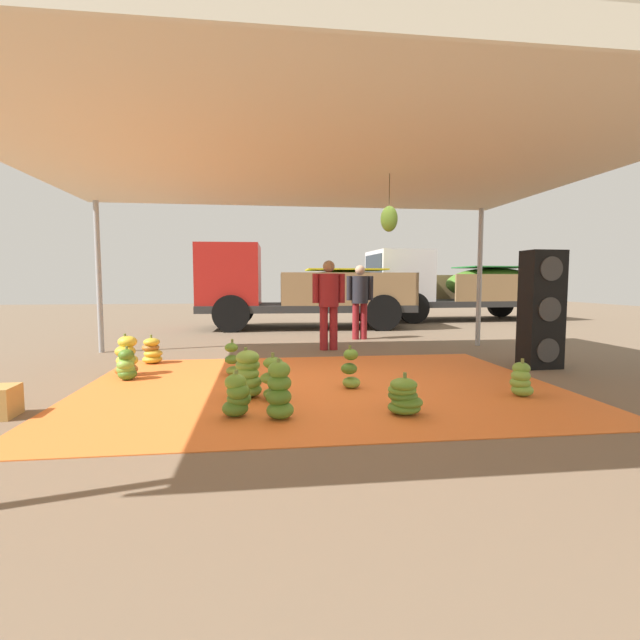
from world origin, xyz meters
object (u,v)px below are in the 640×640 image
at_px(banana_bunch_2, 126,365).
at_px(cargo_truck_main, 296,288).
at_px(cargo_truck_far, 456,285).
at_px(banana_bunch_5, 152,351).
at_px(worker_1, 329,298).
at_px(banana_bunch_7, 126,357).
at_px(speaker_stack, 541,310).
at_px(banana_bunch_10, 521,380).
at_px(banana_bunch_8, 247,375).
at_px(banana_bunch_3, 237,396).
at_px(banana_bunch_9, 279,392).
at_px(banana_bunch_0, 350,370).
at_px(banana_bunch_4, 273,380).
at_px(banana_bunch_6, 233,361).
at_px(banana_bunch_1, 404,397).
at_px(worker_0, 360,296).

xyz_separation_m(banana_bunch_2, cargo_truck_main, (2.84, 6.85, 0.97)).
xyz_separation_m(banana_bunch_2, cargo_truck_far, (8.62, 8.89, 1.01)).
xyz_separation_m(banana_bunch_5, worker_1, (3.11, 1.16, 0.83)).
xyz_separation_m(banana_bunch_7, worker_1, (3.24, 2.11, 0.76)).
distance_m(banana_bunch_2, speaker_stack, 6.22).
distance_m(banana_bunch_5, cargo_truck_far, 11.51).
xyz_separation_m(banana_bunch_2, speaker_stack, (6.18, 0.15, 0.71)).
relative_size(banana_bunch_10, cargo_truck_far, 0.07).
relative_size(banana_bunch_2, banana_bunch_8, 0.79).
xyz_separation_m(banana_bunch_3, banana_bunch_9, (0.42, -0.11, 0.06)).
distance_m(banana_bunch_0, speaker_stack, 3.46).
distance_m(banana_bunch_8, banana_bunch_10, 3.21).
bearing_deg(banana_bunch_2, banana_bunch_9, -45.30).
bearing_deg(cargo_truck_far, banana_bunch_3, -123.00).
relative_size(banana_bunch_4, banana_bunch_6, 1.03).
height_order(banana_bunch_8, worker_1, worker_1).
relative_size(banana_bunch_4, banana_bunch_10, 1.23).
relative_size(banana_bunch_6, banana_bunch_9, 0.88).
relative_size(banana_bunch_1, cargo_truck_far, 0.07).
height_order(cargo_truck_main, worker_1, cargo_truck_main).
height_order(banana_bunch_0, banana_bunch_4, banana_bunch_0).
bearing_deg(banana_bunch_3, banana_bunch_1, -4.19).
height_order(banana_bunch_1, speaker_stack, speaker_stack).
height_order(banana_bunch_8, worker_0, worker_0).
relative_size(banana_bunch_3, banana_bunch_7, 0.78).
bearing_deg(worker_1, banana_bunch_2, -142.44).
bearing_deg(banana_bunch_0, cargo_truck_far, 59.86).
height_order(banana_bunch_1, banana_bunch_8, banana_bunch_8).
height_order(banana_bunch_0, banana_bunch_1, banana_bunch_0).
relative_size(banana_bunch_10, cargo_truck_main, 0.07).
bearing_deg(banana_bunch_10, banana_bunch_7, 159.83).
relative_size(worker_1, speaker_stack, 0.96).
xyz_separation_m(banana_bunch_2, banana_bunch_4, (1.97, -1.31, 0.02)).
height_order(banana_bunch_6, speaker_stack, speaker_stack).
relative_size(banana_bunch_0, banana_bunch_2, 1.19).
distance_m(banana_bunch_0, banana_bunch_3, 1.71).
relative_size(banana_bunch_3, worker_1, 0.27).
bearing_deg(banana_bunch_9, cargo_truck_main, 84.67).
bearing_deg(banana_bunch_8, banana_bunch_6, 101.24).
bearing_deg(banana_bunch_1, banana_bunch_6, 130.79).
height_order(banana_bunch_0, speaker_stack, speaker_stack).
bearing_deg(banana_bunch_6, banana_bunch_1, -49.21).
bearing_deg(banana_bunch_5, banana_bunch_4, -53.24).
xyz_separation_m(banana_bunch_3, banana_bunch_4, (0.37, 0.61, 0.02)).
distance_m(banana_bunch_4, banana_bunch_5, 3.22).
distance_m(cargo_truck_far, worker_0, 6.64).
bearing_deg(speaker_stack, cargo_truck_far, 74.41).
bearing_deg(worker_0, banana_bunch_8, -115.38).
distance_m(banana_bunch_5, worker_0, 4.97).
height_order(banana_bunch_9, worker_0, worker_0).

